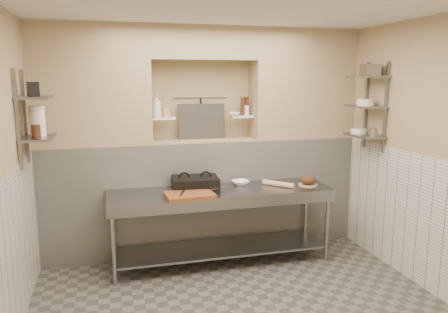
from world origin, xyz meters
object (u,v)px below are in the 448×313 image
object	(u,v)px
prep_table	(221,211)
jug_left	(37,121)
bread_loaf	(308,180)
panini_press	(195,183)
bowl_alcove	(234,114)
bottle_soap	(157,106)
mixing_bowl	(241,182)
rolling_pin	(278,184)
cutting_board	(189,195)

from	to	relation	value
prep_table	jug_left	bearing A→B (deg)	-177.59
prep_table	bread_loaf	world-z (taller)	bread_loaf
panini_press	bowl_alcove	xyz separation A→B (m)	(0.60, 0.43, 0.76)
bottle_soap	bowl_alcove	bearing A→B (deg)	0.35
mixing_bowl	jug_left	xyz separation A→B (m)	(-2.22, -0.28, 0.84)
bread_loaf	bowl_alcove	bearing A→B (deg)	142.16
rolling_pin	jug_left	xyz separation A→B (m)	(-2.63, -0.07, 0.83)
panini_press	rolling_pin	world-z (taller)	panini_press
rolling_pin	bottle_soap	size ratio (longest dim) A/B	1.46
panini_press	bread_loaf	bearing A→B (deg)	-2.69
bottle_soap	jug_left	bearing A→B (deg)	-153.84
panini_press	jug_left	bearing A→B (deg)	-168.89
bread_loaf	jug_left	xyz separation A→B (m)	(-3.00, -0.03, 0.79)
mixing_bowl	rolling_pin	bearing A→B (deg)	-26.49
cutting_board	bread_loaf	xyz separation A→B (m)	(1.49, 0.16, 0.05)
bread_loaf	bowl_alcove	world-z (taller)	bowl_alcove
panini_press	bread_loaf	xyz separation A→B (m)	(1.36, -0.17, -0.00)
cutting_board	bowl_alcove	distance (m)	1.32
bread_loaf	bottle_soap	xyz separation A→B (m)	(-1.74, 0.59, 0.88)
mixing_bowl	rolling_pin	xyz separation A→B (m)	(0.41, -0.20, 0.01)
panini_press	cutting_board	distance (m)	0.35
panini_press	prep_table	bearing A→B (deg)	-17.84
prep_table	cutting_board	world-z (taller)	cutting_board
cutting_board	mixing_bowl	distance (m)	0.82
cutting_board	bread_loaf	bearing A→B (deg)	6.08
mixing_bowl	bowl_alcove	size ratio (longest dim) A/B	1.40
prep_table	rolling_pin	size ratio (longest dim) A/B	6.41
cutting_board	bowl_alcove	size ratio (longest dim) A/B	3.51
cutting_board	mixing_bowl	bearing A→B (deg)	29.83
bread_loaf	bowl_alcove	distance (m)	1.24
rolling_pin	bottle_soap	xyz separation A→B (m)	(-1.37, 0.55, 0.92)
bread_loaf	jug_left	world-z (taller)	jug_left
prep_table	jug_left	distance (m)	2.22
panini_press	bread_loaf	size ratio (longest dim) A/B	2.97
rolling_pin	bread_loaf	distance (m)	0.37
prep_table	panini_press	size ratio (longest dim) A/B	4.62
mixing_bowl	rolling_pin	size ratio (longest dim) A/B	0.52
panini_press	mixing_bowl	size ratio (longest dim) A/B	2.69
bowl_alcove	mixing_bowl	bearing A→B (deg)	-92.18
cutting_board	jug_left	distance (m)	1.73
panini_press	bottle_soap	distance (m)	1.04
rolling_pin	mixing_bowl	bearing A→B (deg)	153.51
mixing_bowl	panini_press	bearing A→B (deg)	-171.97
cutting_board	bowl_alcove	world-z (taller)	bowl_alcove
panini_press	mixing_bowl	xyz separation A→B (m)	(0.58, 0.08, -0.05)
bread_loaf	jug_left	size ratio (longest dim) A/B	0.63
prep_table	cutting_board	size ratio (longest dim) A/B	4.95
rolling_pin	bread_loaf	bearing A→B (deg)	-6.84
rolling_pin	bread_loaf	world-z (taller)	bread_loaf
panini_press	bowl_alcove	world-z (taller)	bowl_alcove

